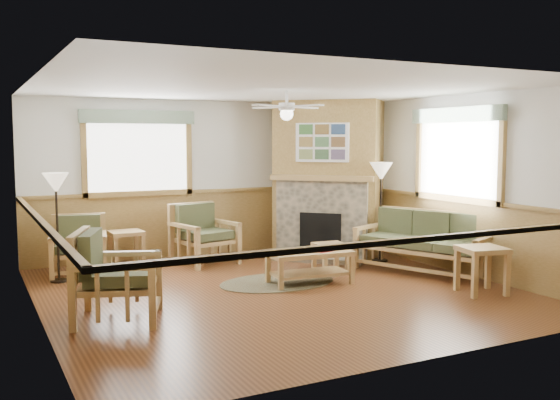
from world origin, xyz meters
name	(u,v)px	position (x,y,z in m)	size (l,w,h in m)	color
floor	(277,291)	(0.00, 0.00, -0.01)	(6.00, 6.00, 0.01)	#5B3219
ceiling	(277,88)	(0.00, 0.00, 2.70)	(6.00, 6.00, 0.01)	white
wall_back	(200,178)	(0.00, 3.00, 1.35)	(6.00, 0.02, 2.70)	silver
wall_front	(427,215)	(0.00, -3.00, 1.35)	(6.00, 0.02, 2.70)	silver
wall_left	(36,201)	(-3.00, 0.00, 1.35)	(0.02, 6.00, 2.70)	silver
wall_right	(450,184)	(3.00, 0.00, 1.35)	(0.02, 6.00, 2.70)	silver
wainscot	(277,250)	(0.00, 0.00, 0.55)	(6.00, 6.00, 1.10)	olive
fireplace	(328,178)	(2.05, 2.05, 1.35)	(2.20, 2.20, 2.70)	olive
window_back	(137,109)	(-1.10, 2.96, 2.53)	(1.90, 0.16, 1.50)	white
window_right	(460,106)	(2.96, -0.20, 2.53)	(0.16, 1.90, 1.50)	white
ceiling_fan	(287,93)	(0.30, 0.30, 2.66)	(1.24, 1.24, 0.36)	white
sofa	(424,242)	(2.51, 0.00, 0.47)	(0.83, 2.03, 0.93)	#A7834E
armchair_back_left	(79,246)	(-2.22, 2.21, 0.44)	(0.79, 0.79, 0.89)	#A7834E
armchair_back_right	(205,234)	(-0.23, 2.20, 0.49)	(0.87, 0.87, 0.98)	#A7834E
armchair_left	(118,275)	(-2.21, -0.41, 0.51)	(0.91, 0.91, 1.02)	#A7834E
coffee_table	(310,267)	(0.60, 0.16, 0.23)	(1.16, 0.58, 0.47)	#A7834E
end_table_chairs	(126,249)	(-1.43, 2.55, 0.29)	(0.51, 0.49, 0.57)	#A7834E
end_table_sofa	(482,270)	(2.34, -1.36, 0.31)	(0.56, 0.53, 0.62)	#A7834E
footstool	(331,256)	(1.37, 0.85, 0.21)	(0.47, 0.47, 0.41)	#A7834E
braided_rug	(278,282)	(0.21, 0.41, 0.01)	(1.71, 1.71, 0.01)	brown
floor_lamp_left	(57,227)	(-2.55, 1.89, 0.79)	(0.36, 0.36, 1.57)	black
floor_lamp_right	(381,212)	(2.45, 1.04, 0.83)	(0.38, 0.38, 1.67)	black
book_red	(321,249)	(0.75, 0.11, 0.50)	(0.22, 0.30, 0.03)	maroon
book_dark	(298,249)	(0.45, 0.23, 0.49)	(0.20, 0.27, 0.03)	black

